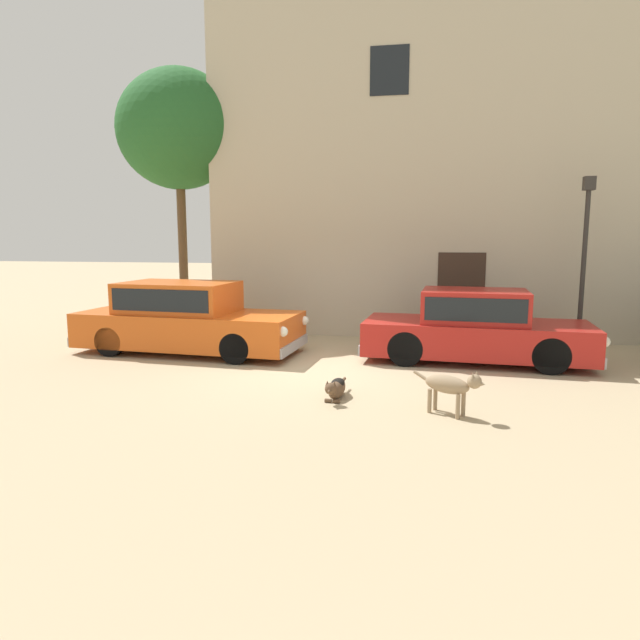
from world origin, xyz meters
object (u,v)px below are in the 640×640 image
Objects in this scene: parked_sedan_nearest at (186,317)px; stray_dog_spotted at (452,385)px; acacia_tree_left at (179,130)px; parked_sedan_second at (475,327)px; street_lamp at (585,241)px; stray_dog_tan at (336,388)px.

parked_sedan_nearest reaches higher than stray_dog_spotted.
acacia_tree_left reaches higher than stray_dog_spotted.
stray_dog_spotted is (-0.63, -3.57, -0.27)m from parked_sedan_second.
street_lamp is at bearing 35.25° from parked_sedan_second.
street_lamp is 0.55× the size of acacia_tree_left.
acacia_tree_left is at bearing -134.58° from stray_dog_tan.
stray_dog_tan is 0.29× the size of street_lamp.
stray_dog_spotted is at bearing -27.79° from parked_sedan_nearest.
parked_sedan_second is 1.24× the size of street_lamp.
acacia_tree_left is at bearing 162.41° from parked_sedan_second.
stray_dog_tan is (3.71, -2.87, -0.59)m from parked_sedan_nearest.
street_lamp reaches higher than parked_sedan_nearest.
stray_dog_tan is 9.35m from acacia_tree_left.
parked_sedan_second is at bearing 147.36° from stray_dog_tan.
parked_sedan_second is 4.68× the size of stray_dog_spotted.
street_lamp reaches higher than stray_dog_tan.
acacia_tree_left is at bearing 166.82° from stray_dog_spotted.
stray_dog_spotted is 6.09m from street_lamp.
stray_dog_tan is 6.78m from street_lamp.
acacia_tree_left reaches higher than stray_dog_tan.
acacia_tree_left is (-9.74, 1.56, 2.84)m from street_lamp.
stray_dog_tan is at bearing -33.20° from parked_sedan_nearest.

